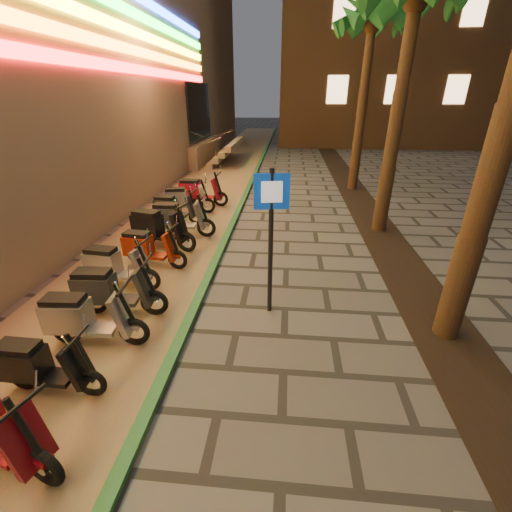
# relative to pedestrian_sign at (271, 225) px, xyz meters

# --- Properties ---
(ground) EXTENTS (120.00, 120.00, 0.00)m
(ground) POSITION_rel_pedestrian_sign_xyz_m (-0.53, -2.42, -1.75)
(ground) COLOR #474442
(ground) RESTS_ON ground
(parking_strip) EXTENTS (3.40, 60.00, 0.01)m
(parking_strip) POSITION_rel_pedestrian_sign_xyz_m (-3.13, 7.58, -1.74)
(parking_strip) COLOR #8C7251
(parking_strip) RESTS_ON ground
(green_curb) EXTENTS (0.18, 60.00, 0.10)m
(green_curb) POSITION_rel_pedestrian_sign_xyz_m (-1.43, 7.58, -1.70)
(green_curb) COLOR #276A33
(green_curb) RESTS_ON ground
(planting_strip) EXTENTS (1.20, 40.00, 0.02)m
(planting_strip) POSITION_rel_pedestrian_sign_xyz_m (3.07, 2.58, -1.74)
(planting_strip) COLOR black
(planting_strip) RESTS_ON ground
(palm_c) EXTENTS (2.97, 3.02, 6.91)m
(palm_c) POSITION_rel_pedestrian_sign_xyz_m (3.07, 4.58, 3.98)
(palm_c) COLOR #472D19
(palm_c) RESTS_ON ground
(palm_d) EXTENTS (2.97, 3.02, 7.16)m
(palm_d) POSITION_rel_pedestrian_sign_xyz_m (3.07, 9.58, 4.20)
(palm_d) COLOR #472D19
(palm_d) RESTS_ON ground
(pedestrian_sign) EXTENTS (0.59, 0.13, 2.70)m
(pedestrian_sign) POSITION_rel_pedestrian_sign_xyz_m (0.00, 0.00, 0.00)
(pedestrian_sign) COLOR black
(pedestrian_sign) RESTS_ON ground
(scooter_4) EXTENTS (1.46, 0.51, 1.03)m
(scooter_4) POSITION_rel_pedestrian_sign_xyz_m (-2.99, -2.24, -1.30)
(scooter_4) COLOR black
(scooter_4) RESTS_ON ground
(scooter_5) EXTENTS (1.66, 0.58, 1.17)m
(scooter_5) POSITION_rel_pedestrian_sign_xyz_m (-2.93, -1.23, -1.24)
(scooter_5) COLOR black
(scooter_5) RESTS_ON ground
(scooter_6) EXTENTS (1.69, 0.59, 1.19)m
(scooter_6) POSITION_rel_pedestrian_sign_xyz_m (-2.92, -0.38, -1.23)
(scooter_6) COLOR black
(scooter_6) RESTS_ON ground
(scooter_7) EXTENTS (1.63, 0.61, 1.14)m
(scooter_7) POSITION_rel_pedestrian_sign_xyz_m (-3.31, 0.61, -1.25)
(scooter_7) COLOR black
(scooter_7) RESTS_ON ground
(scooter_8) EXTENTS (1.57, 0.62, 1.10)m
(scooter_8) POSITION_rel_pedestrian_sign_xyz_m (-2.98, 1.62, -1.27)
(scooter_8) COLOR black
(scooter_8) RESTS_ON ground
(scooter_9) EXTENTS (1.83, 0.90, 1.29)m
(scooter_9) POSITION_rel_pedestrian_sign_xyz_m (-3.15, 2.72, -1.19)
(scooter_9) COLOR black
(scooter_9) RESTS_ON ground
(scooter_10) EXTENTS (1.78, 0.62, 1.26)m
(scooter_10) POSITION_rel_pedestrian_sign_xyz_m (-2.87, 3.55, -1.20)
(scooter_10) COLOR black
(scooter_10) RESTS_ON ground
(scooter_11) EXTENTS (1.58, 0.57, 1.11)m
(scooter_11) POSITION_rel_pedestrian_sign_xyz_m (-3.34, 4.65, -1.26)
(scooter_11) COLOR black
(scooter_11) RESTS_ON ground
(scooter_12) EXTENTS (1.68, 0.75, 1.18)m
(scooter_12) POSITION_rel_pedestrian_sign_xyz_m (-3.24, 5.56, -1.23)
(scooter_12) COLOR black
(scooter_12) RESTS_ON ground
(scooter_13) EXTENTS (1.76, 0.62, 1.25)m
(scooter_13) POSITION_rel_pedestrian_sign_xyz_m (-3.00, 6.54, -1.21)
(scooter_13) COLOR black
(scooter_13) RESTS_ON ground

